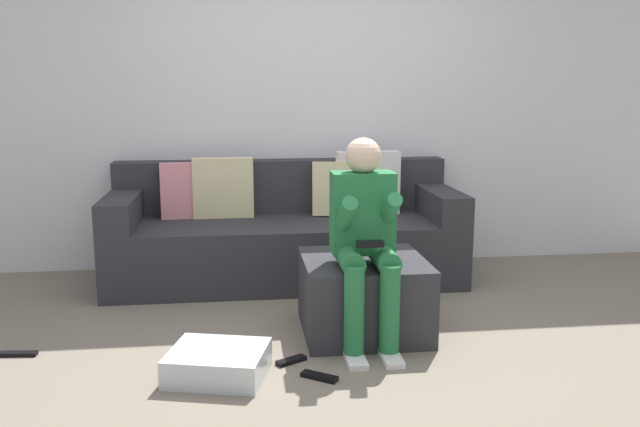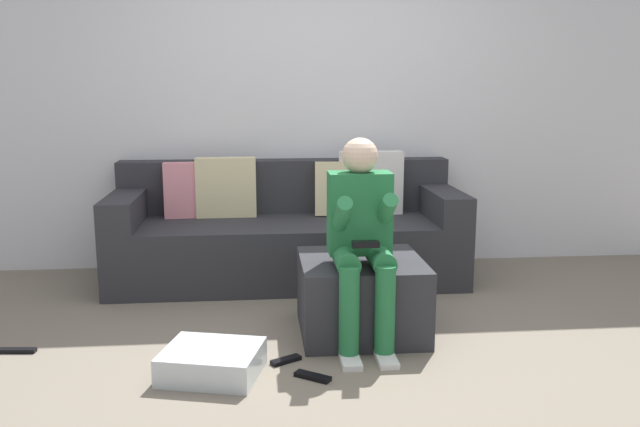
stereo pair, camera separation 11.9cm
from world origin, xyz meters
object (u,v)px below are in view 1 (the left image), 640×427
(ottoman, at_px, (364,295))
(remote_under_side_table, at_px, (18,354))
(person_seated, at_px, (365,231))
(remote_by_storage_bin, at_px, (291,361))
(couch_sectional, at_px, (285,234))
(storage_bin, at_px, (218,363))
(remote_near_ottoman, at_px, (319,377))

(ottoman, bearing_deg, remote_under_side_table, -175.95)
(person_seated, height_order, remote_under_side_table, person_seated)
(remote_by_storage_bin, bearing_deg, couch_sectional, 56.42)
(remote_by_storage_bin, bearing_deg, storage_bin, 167.31)
(remote_by_storage_bin, bearing_deg, remote_near_ottoman, -90.58)
(ottoman, xyz_separation_m, storage_bin, (-0.82, -0.52, -0.15))
(couch_sectional, xyz_separation_m, ottoman, (0.37, -1.15, -0.12))
(couch_sectional, height_order, person_seated, person_seated)
(storage_bin, distance_m, remote_near_ottoman, 0.50)
(ottoman, distance_m, storage_bin, 0.98)
(couch_sectional, bearing_deg, remote_under_side_table, -139.58)
(couch_sectional, xyz_separation_m, remote_under_side_table, (-1.51, -1.28, -0.32))
(person_seated, height_order, remote_by_storage_bin, person_seated)
(ottoman, distance_m, remote_by_storage_bin, 0.63)
(storage_bin, height_order, remote_under_side_table, storage_bin)
(person_seated, relative_size, remote_near_ottoman, 6.06)
(couch_sectional, distance_m, remote_under_side_table, 2.01)
(remote_by_storage_bin, xyz_separation_m, remote_under_side_table, (-1.42, 0.26, 0.00))
(ottoman, bearing_deg, remote_near_ottoman, -118.63)
(couch_sectional, height_order, remote_by_storage_bin, couch_sectional)
(storage_bin, relative_size, remote_under_side_table, 2.34)
(storage_bin, relative_size, remote_near_ottoman, 2.48)
(couch_sectional, relative_size, person_seated, 2.21)
(remote_near_ottoman, distance_m, remote_by_storage_bin, 0.24)
(person_seated, xyz_separation_m, storage_bin, (-0.79, -0.34, -0.56))
(person_seated, distance_m, remote_under_side_table, 1.95)
(ottoman, bearing_deg, remote_by_storage_bin, -138.66)
(couch_sectional, bearing_deg, person_seated, -75.70)
(ottoman, height_order, storage_bin, ottoman)
(remote_near_ottoman, relative_size, remote_under_side_table, 0.94)
(ottoman, bearing_deg, couch_sectional, 107.69)
(remote_near_ottoman, distance_m, remote_under_side_table, 1.62)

